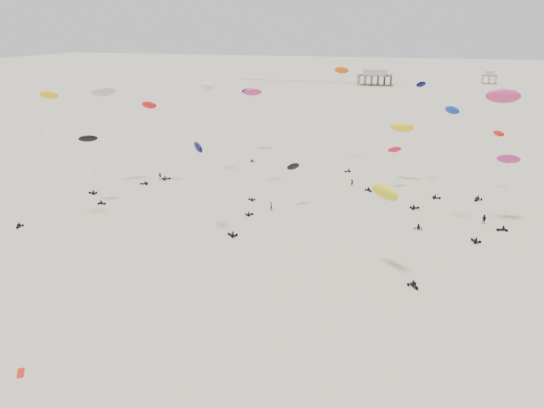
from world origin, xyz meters
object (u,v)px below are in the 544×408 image
(rig_0, at_px, (43,119))
(pavilion_small, at_px, (489,78))
(rig_9, at_px, (148,123))
(pavilion_main, at_px, (375,78))
(spectator_0, at_px, (271,211))

(rig_0, bearing_deg, pavilion_small, -123.25)
(pavilion_small, distance_m, rig_9, 282.37)
(pavilion_main, bearing_deg, spectator_0, -88.78)
(rig_0, bearing_deg, pavilion_main, -111.08)
(pavilion_small, bearing_deg, pavilion_main, -156.80)
(rig_0, bearing_deg, rig_9, -115.56)
(rig_0, height_order, rig_9, rig_0)
(rig_9, bearing_deg, pavilion_small, -38.64)
(pavilion_main, xyz_separation_m, pavilion_small, (70.00, 30.00, -0.74))
(pavilion_small, xyz_separation_m, rig_0, (-104.73, -292.40, 16.18))
(spectator_0, bearing_deg, pavilion_main, -29.76)
(spectator_0, bearing_deg, pavilion_small, -44.16)
(pavilion_small, height_order, rig_0, rig_0)
(rig_9, bearing_deg, rig_0, 149.82)
(pavilion_main, bearing_deg, rig_9, -96.99)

